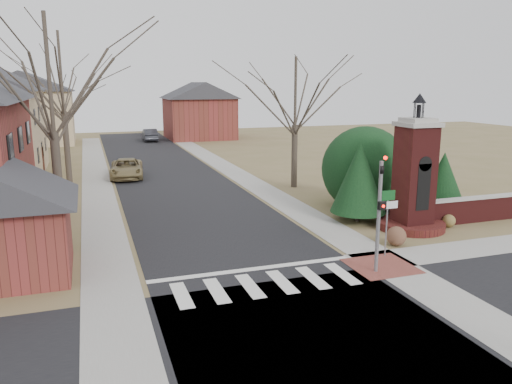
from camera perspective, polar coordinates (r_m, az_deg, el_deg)
name	(u,v)px	position (r m, az deg, el deg)	size (l,w,h in m)	color
ground	(274,293)	(17.17, 2.11, -11.47)	(120.00, 120.00, 0.00)	brown
main_street	(170,178)	(37.73, -9.84, 1.62)	(8.00, 70.00, 0.01)	black
cross_street	(312,335)	(14.69, 6.43, -15.89)	(120.00, 8.00, 0.01)	black
crosswalk_zone	(266,284)	(17.86, 1.18, -10.47)	(8.00, 2.20, 0.02)	silver
stop_bar	(253,269)	(19.17, -0.36, -8.82)	(8.00, 0.35, 0.02)	silver
sidewalk_right_main	(236,174)	(38.85, -2.25, 2.11)	(2.00, 60.00, 0.02)	gray
sidewalk_left	(97,182)	(37.31, -17.74, 1.09)	(2.00, 60.00, 0.02)	gray
curb_apron	(381,266)	(20.05, 14.13, -8.23)	(2.40, 2.40, 0.02)	brown
traffic_signal_pole	(380,205)	(18.70, 13.95, -1.46)	(0.28, 0.41, 4.50)	slate
sign_post	(387,210)	(20.69, 14.79, -2.00)	(0.90, 0.07, 2.75)	slate
brick_gate_monument	(414,185)	(24.96, 17.58, 0.77)	(3.20, 3.20, 6.47)	#501817
brick_garden_wall	(486,208)	(28.14, 24.80, -1.67)	(7.50, 0.50, 1.30)	#501817
garage_left	(8,217)	(19.93, -26.51, -2.60)	(4.80, 4.80, 4.29)	maroon
house_distant_left	(26,107)	(63.04, -24.84, 8.83)	(10.80, 8.80, 8.53)	tan
house_distant_right	(199,109)	(64.20, -6.55, 9.38)	(8.80, 8.80, 7.30)	maroon
evergreen_near	(359,177)	(25.60, 11.70, 1.68)	(2.80, 2.80, 4.10)	#473D33
evergreen_mid	(401,164)	(28.31, 16.29, 3.07)	(3.40, 3.40, 4.70)	#473D33
evergreen_far	(443,178)	(28.84, 20.60, 1.52)	(2.40, 2.40, 3.30)	#473D33
evergreen_mass	(365,166)	(28.61, 12.31, 2.97)	(4.80, 4.80, 4.80)	black
bare_tree_0	(48,65)	(23.71, -22.69, 13.28)	(8.05, 8.05, 11.15)	#473D33
bare_tree_1	(60,66)	(36.70, -21.47, 13.26)	(8.40, 8.40, 11.64)	#473D33
bare_tree_2	(61,82)	(49.70, -21.35, 11.67)	(7.35, 7.35, 10.19)	#473D33
bare_tree_3	(296,87)	(33.35, 4.54, 11.92)	(7.00, 7.00, 9.70)	#473D33
pickup_truck	(127,168)	(38.34, -14.56, 2.62)	(2.31, 5.01, 1.39)	olive
distant_car	(150,135)	(62.22, -12.04, 6.41)	(1.57, 4.49, 1.48)	#34363C
dry_shrub_left	(396,236)	(22.56, 15.74, -4.88)	(0.86, 0.86, 0.86)	brown
dry_shrub_right	(449,221)	(26.22, 21.17, -3.10)	(0.64, 0.64, 0.64)	brown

